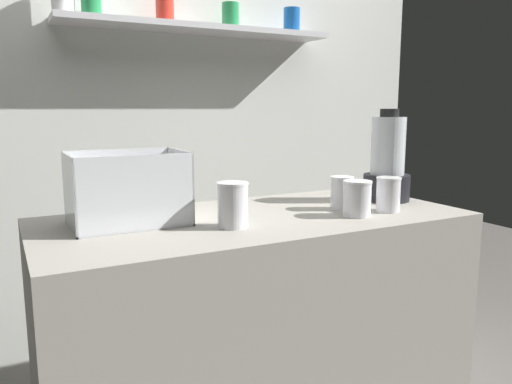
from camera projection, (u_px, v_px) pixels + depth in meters
name	position (u px, v px, depth m)	size (l,w,h in m)	color
counter	(256.00, 343.00, 1.72)	(1.40, 0.64, 0.90)	#9E998E
back_wall_unit	(178.00, 105.00, 2.25)	(2.60, 0.24, 2.50)	silver
carrot_display_bin	(130.00, 202.00, 1.52)	(0.34, 0.24, 0.22)	white
blender_pitcher	(387.00, 164.00, 1.90)	(0.18, 0.18, 0.35)	black
juice_cup_carrot_far_left	(233.00, 207.00, 1.48)	(0.09, 0.09, 0.14)	white
juice_cup_mango_left	(357.00, 201.00, 1.63)	(0.10, 0.10, 0.12)	white
juice_cup_orange_middle	(342.00, 195.00, 1.74)	(0.08, 0.08, 0.12)	white
juice_cup_pomegranate_right	(388.00, 196.00, 1.71)	(0.08, 0.08, 0.12)	white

